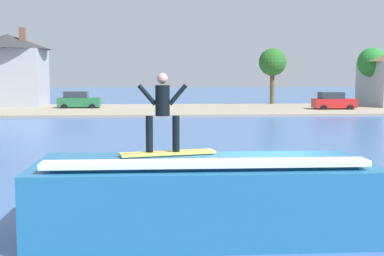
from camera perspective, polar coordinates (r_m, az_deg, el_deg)
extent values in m
plane|color=#3C619C|center=(13.40, 7.77, -10.04)|extent=(260.00, 260.00, 0.00)
cube|color=#206392|center=(12.44, 1.09, -7.33)|extent=(7.55, 3.27, 1.64)
cube|color=#206392|center=(11.86, 1.27, -3.49)|extent=(6.42, 1.47, 0.18)
cube|color=white|center=(11.21, 1.57, -3.77)|extent=(6.80, 0.59, 0.12)
cube|color=#EAD159|center=(12.06, -2.57, -2.66)|extent=(2.18, 0.91, 0.06)
cube|color=black|center=(12.06, -2.57, -2.54)|extent=(1.93, 0.51, 0.01)
cylinder|color=black|center=(12.00, -4.53, -0.63)|extent=(0.16, 0.16, 0.81)
cylinder|color=black|center=(12.00, -1.71, -0.61)|extent=(0.16, 0.16, 0.81)
cylinder|color=black|center=(11.94, -3.14, 2.91)|extent=(0.32, 0.32, 0.68)
sphere|color=tan|center=(11.92, -3.15, 5.26)|extent=(0.24, 0.24, 0.24)
cylinder|color=black|center=(11.93, -4.77, 3.52)|extent=(0.43, 0.10, 0.48)
cylinder|color=black|center=(11.94, -1.52, 3.54)|extent=(0.43, 0.10, 0.48)
cube|color=gray|center=(53.35, -0.98, 1.97)|extent=(120.00, 16.23, 0.20)
cube|color=#23663D|center=(55.64, -11.82, 2.70)|extent=(4.19, 1.91, 0.90)
cube|color=#262D38|center=(55.65, -12.16, 3.48)|extent=(2.30, 1.71, 0.64)
cylinder|color=black|center=(56.48, -10.30, 2.31)|extent=(0.64, 0.22, 0.64)
cylinder|color=black|center=(54.50, -10.54, 2.19)|extent=(0.64, 0.22, 0.64)
cylinder|color=black|center=(56.86, -13.03, 2.28)|extent=(0.64, 0.22, 0.64)
cylinder|color=black|center=(54.88, -13.36, 2.15)|extent=(0.64, 0.22, 0.64)
cube|color=red|center=(54.32, 14.78, 2.56)|extent=(3.99, 1.86, 0.90)
cube|color=#262D38|center=(54.19, 14.50, 3.37)|extent=(2.20, 1.68, 0.64)
cylinder|color=black|center=(55.70, 15.71, 2.14)|extent=(0.64, 0.22, 0.64)
cylinder|color=black|center=(53.85, 16.41, 2.01)|extent=(0.64, 0.22, 0.64)
cylinder|color=black|center=(54.88, 13.15, 2.16)|extent=(0.64, 0.22, 0.64)
cylinder|color=black|center=(53.01, 13.77, 2.02)|extent=(0.64, 0.22, 0.64)
cube|color=#9EA3AD|center=(60.85, -18.83, 4.96)|extent=(7.33, 6.60, 6.20)
cone|color=#2D2D33|center=(60.94, -18.95, 8.64)|extent=(9.09, 9.09, 1.61)
cube|color=brown|center=(59.56, -17.49, 9.24)|extent=(0.60, 0.60, 1.80)
cylinder|color=brown|center=(60.83, 18.42, 3.88)|extent=(0.39, 0.39, 3.89)
sphere|color=#22762B|center=(60.81, 18.51, 6.60)|extent=(3.12, 3.12, 3.12)
cylinder|color=brown|center=(62.28, 8.47, 4.21)|extent=(0.50, 0.50, 4.00)
sphere|color=#255E22|center=(62.27, 8.51, 6.91)|extent=(3.12, 3.12, 3.12)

